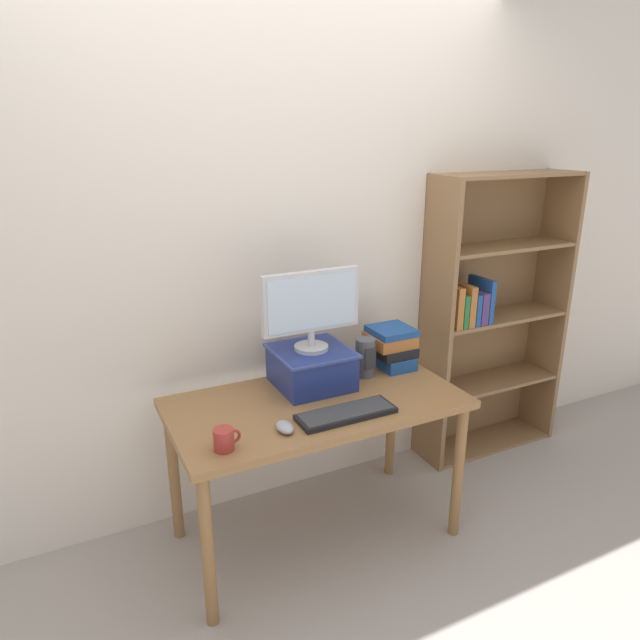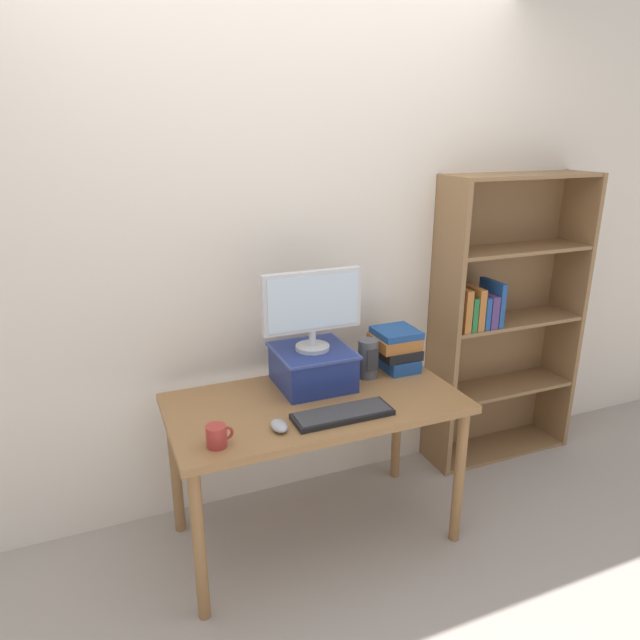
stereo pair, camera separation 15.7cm
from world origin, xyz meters
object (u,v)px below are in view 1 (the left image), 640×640
Objects in this scene: computer_mouse at (285,427)px; book_stack at (391,346)px; desk at (316,416)px; keyboard at (346,413)px; riser_box at (311,366)px; computer_monitor at (311,306)px; bookshelf_unit at (488,315)px; coffee_mug at (224,439)px; desk_speaker at (365,357)px.

book_stack reaches higher than computer_mouse.
desk is 3.04× the size of keyboard.
book_stack reaches higher than riser_box.
desk is 2.77× the size of computer_monitor.
coffee_mug is at bearing -162.72° from bookshelf_unit.
desk is 1.33m from bookshelf_unit.
book_stack reaches higher than keyboard.
computer_mouse is at bearing -129.31° from riser_box.
bookshelf_unit is 3.51× the size of computer_monitor.
bookshelf_unit reaches higher than desk.
desk_speaker is (0.33, 0.13, 0.18)m from desk.
computer_monitor is at bearing 34.49° from coffee_mug.
desk is at bearing 103.47° from keyboard.
computer_monitor is 4.50× the size of computer_mouse.
coffee_mug is (-0.54, -0.37, -0.05)m from riser_box.
computer_monitor is (-1.22, -0.18, 0.27)m from bookshelf_unit.
desk is 12.10× the size of coffee_mug.
desk_speaker reaches higher than keyboard.
desk_speaker reaches higher than desk.
computer_monitor is 0.74m from coffee_mug.
keyboard reaches higher than desk.
coffee_mug is at bearing -145.41° from riser_box.
desk_speaker is (0.28, 0.32, 0.08)m from keyboard.
computer_mouse is (-0.28, -0.34, -0.08)m from riser_box.
keyboard is at bearing 0.48° from computer_mouse.
bookshelf_unit is 1.84m from coffee_mug.
keyboard is 0.54m from coffee_mug.
computer_mouse is at bearing -129.44° from computer_monitor.
desk_speaker is (-0.94, -0.19, -0.02)m from bookshelf_unit.
riser_box is at bearing 34.59° from coffee_mug.
desk is 0.22m from keyboard.
computer_monitor is at bearing 72.22° from desk.
computer_monitor is at bearing -171.70° from bookshelf_unit.
computer_mouse is (-0.28, -0.34, -0.37)m from computer_monitor.
computer_mouse is 0.55× the size of desk_speaker.
book_stack is (0.46, 0.03, -0.29)m from computer_monitor.
riser_box reaches higher than desk.
riser_box is at bearing 89.65° from keyboard.
computer_monitor reaches higher than coffee_mug.
keyboard is (-0.00, -0.34, -0.08)m from riser_box.
computer_monitor is 0.58m from computer_mouse.
bookshelf_unit is 15.79× the size of computer_mouse.
coffee_mug is (-0.54, -0.37, -0.35)m from computer_monitor.
book_stack is at bearing 39.05° from keyboard.
riser_box is 0.82× the size of keyboard.
computer_monitor is at bearing 50.56° from computer_mouse.
computer_mouse reaches higher than desk.
bookshelf_unit is 3.86× the size of keyboard.
book_stack is (0.51, 0.18, 0.19)m from desk.
riser_box is at bearing 50.69° from computer_mouse.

